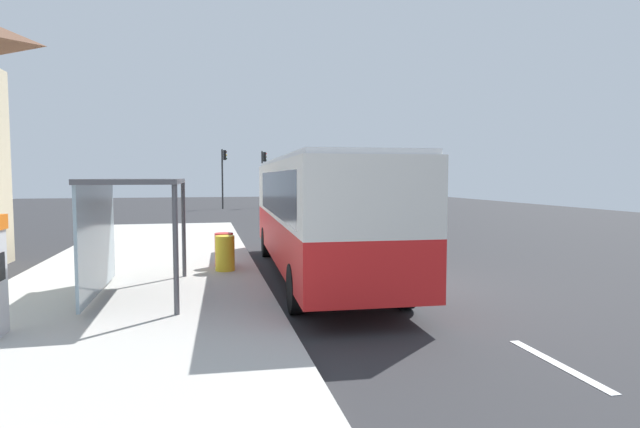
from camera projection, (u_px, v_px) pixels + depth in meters
ground_plane at (298, 230)px, 26.96m from camera, size 56.00×92.00×0.04m
sidewalk_platform at (141, 276)px, 13.88m from camera, size 6.20×30.00×0.18m
lane_stripe_seg_0 at (558, 364)px, 7.54m from camera, size 0.16×2.20×0.01m
lane_stripe_seg_1 at (419, 291)px, 12.41m from camera, size 0.16×2.20×0.01m
lane_stripe_seg_2 at (359, 259)px, 17.28m from camera, size 0.16×2.20×0.01m
lane_stripe_seg_3 at (325, 241)px, 22.14m from camera, size 0.16×2.20×0.01m
lane_stripe_seg_4 at (303, 229)px, 27.01m from camera, size 0.16×2.20×0.01m
lane_stripe_seg_5 at (288, 221)px, 31.88m from camera, size 0.16×2.20×0.01m
lane_stripe_seg_6 at (277, 216)px, 36.75m from camera, size 0.16×2.20×0.01m
lane_stripe_seg_7 at (268, 211)px, 41.62m from camera, size 0.16×2.20×0.01m
bus at (318, 209)px, 14.10m from camera, size 2.93×11.10×3.21m
white_van at (315, 199)px, 33.23m from camera, size 2.08×5.22×2.30m
sedan_near at (295, 201)px, 41.32m from camera, size 1.92×4.44×1.52m
recycling_bin_yellow at (225, 253)px, 14.11m from camera, size 0.52×0.52×0.95m
recycling_bin_red at (224, 250)px, 14.80m from camera, size 0.52×0.52×0.95m
traffic_light_near_side at (323, 173)px, 45.59m from camera, size 0.49×0.28×4.57m
traffic_light_far_side at (223, 169)px, 44.48m from camera, size 0.49×0.28×5.09m
traffic_light_median at (263, 170)px, 46.02m from camera, size 0.49×0.28×5.01m
bus_shelter at (123, 206)px, 11.07m from camera, size 1.80×4.00×2.50m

